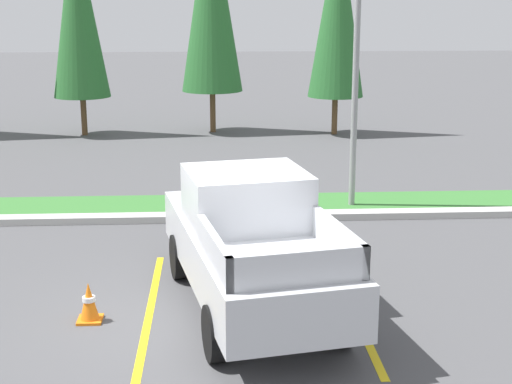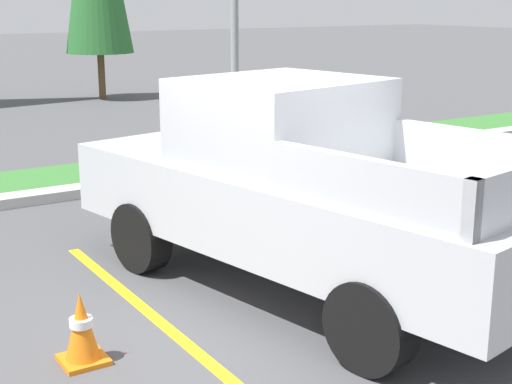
{
  "view_description": "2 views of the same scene",
  "coord_description": "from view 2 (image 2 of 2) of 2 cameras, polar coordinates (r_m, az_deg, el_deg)",
  "views": [
    {
      "loc": [
        -0.09,
        -10.42,
        4.58
      ],
      "look_at": [
        0.65,
        2.33,
        1.3
      ],
      "focal_mm": 52.33,
      "sensor_mm": 36.0,
      "label": 1
    },
    {
      "loc": [
        -3.7,
        -5.51,
        2.85
      ],
      "look_at": [
        0.47,
        1.12,
        0.82
      ],
      "focal_mm": 52.36,
      "sensor_mm": 36.0,
      "label": 2
    }
  ],
  "objects": [
    {
      "name": "ground_plane",
      "position": [
        7.22,
        1.56,
        -8.71
      ],
      "size": [
        120.0,
        120.0,
        0.0
      ],
      "primitive_type": "plane",
      "color": "#4C4C4F"
    },
    {
      "name": "parking_line_near",
      "position": [
        6.92,
        -7.26,
        -9.86
      ],
      "size": [
        0.12,
        4.8,
        0.01
      ],
      "primitive_type": "cube",
      "color": "yellow",
      "rests_on": "ground"
    },
    {
      "name": "parking_line_far",
      "position": [
        8.58,
        11.9,
        -5.16
      ],
      "size": [
        0.12,
        4.8,
        0.01
      ],
      "primitive_type": "cube",
      "color": "yellow",
      "rests_on": "ground"
    },
    {
      "name": "curb_strip",
      "position": [
        11.48,
        -12.43,
        0.2
      ],
      "size": [
        56.0,
        0.4,
        0.15
      ],
      "primitive_type": "cube",
      "color": "#B2B2AD",
      "rests_on": "ground"
    },
    {
      "name": "grass_median",
      "position": [
        12.5,
        -14.15,
        1.05
      ],
      "size": [
        56.0,
        1.8,
        0.06
      ],
      "primitive_type": "cube",
      "color": "#387533",
      "rests_on": "ground"
    },
    {
      "name": "pickup_truck_main",
      "position": [
        7.35,
        3.24,
        0.27
      ],
      "size": [
        2.86,
        5.49,
        2.1
      ],
      "color": "black",
      "rests_on": "ground"
    },
    {
      "name": "traffic_cone",
      "position": [
        6.22,
        -13.18,
        -10.14
      ],
      "size": [
        0.36,
        0.36,
        0.6
      ],
      "color": "orange",
      "rests_on": "ground"
    }
  ]
}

